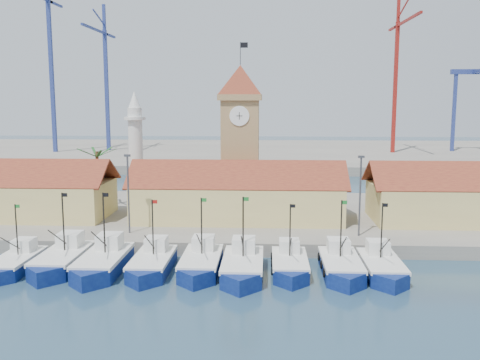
# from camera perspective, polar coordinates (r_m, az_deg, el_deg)

# --- Properties ---
(ground) EXTENTS (400.00, 400.00, 0.00)m
(ground) POSITION_cam_1_polar(r_m,az_deg,el_deg) (49.83, -1.50, -10.87)
(ground) COLOR #1C384C
(ground) RESTS_ON ground
(quay) EXTENTS (140.00, 32.00, 1.50)m
(quay) POSITION_cam_1_polar(r_m,az_deg,el_deg) (72.69, -0.04, -4.03)
(quay) COLOR gray
(quay) RESTS_ON ground
(terminal) EXTENTS (240.00, 80.00, 2.00)m
(terminal) POSITION_cam_1_polar(r_m,az_deg,el_deg) (157.67, 1.58, 2.85)
(terminal) COLOR gray
(terminal) RESTS_ON ground
(boat_0) EXTENTS (3.32, 9.09, 6.88)m
(boat_0) POSITION_cam_1_polar(r_m,az_deg,el_deg) (57.03, -22.91, -8.29)
(boat_0) COLOR #0B1957
(boat_0) RESTS_ON ground
(boat_1) EXTENTS (3.83, 10.50, 7.95)m
(boat_1) POSITION_cam_1_polar(r_m,az_deg,el_deg) (56.02, -18.51, -8.23)
(boat_1) COLOR #0B1957
(boat_1) RESTS_ON ground
(boat_2) EXTENTS (3.92, 10.75, 8.13)m
(boat_2) POSITION_cam_1_polar(r_m,az_deg,el_deg) (53.94, -14.47, -8.68)
(boat_2) COLOR #0B1957
(boat_2) RESTS_ON ground
(boat_3) EXTENTS (3.58, 9.81, 7.42)m
(boat_3) POSITION_cam_1_polar(r_m,az_deg,el_deg) (52.94, -9.40, -8.94)
(boat_3) COLOR #0B1957
(boat_3) RESTS_ON ground
(boat_4) EXTENTS (3.66, 10.04, 7.59)m
(boat_4) POSITION_cam_1_polar(r_m,az_deg,el_deg) (52.48, -4.21, -8.98)
(boat_4) COLOR #0B1957
(boat_4) RESTS_ON ground
(boat_5) EXTENTS (3.82, 10.47, 7.92)m
(boat_5) POSITION_cam_1_polar(r_m,az_deg,el_deg) (51.20, 0.28, -9.37)
(boat_5) COLOR #0B1957
(boat_5) RESTS_ON ground
(boat_6) EXTENTS (3.39, 9.29, 7.03)m
(boat_6) POSITION_cam_1_polar(r_m,az_deg,el_deg) (52.27, 5.35, -9.13)
(boat_6) COLOR #0B1957
(boat_6) RESTS_ON ground
(boat_7) EXTENTS (3.63, 9.94, 7.52)m
(boat_7) POSITION_cam_1_polar(r_m,az_deg,el_deg) (52.39, 10.75, -9.15)
(boat_7) COLOR #0B1957
(boat_7) RESTS_ON ground
(boat_8) EXTENTS (3.52, 9.64, 7.29)m
(boat_8) POSITION_cam_1_polar(r_m,az_deg,el_deg) (53.02, 14.93, -9.10)
(boat_8) COLOR #0B1957
(boat_8) RESTS_ON ground
(hall_center) EXTENTS (27.04, 10.13, 7.61)m
(hall_center) POSITION_cam_1_polar(r_m,az_deg,el_deg) (68.13, -0.22, -2.10)
(hall_center) COLOR #DBC778
(hall_center) RESTS_ON quay
(clock_tower) EXTENTS (5.80, 5.80, 22.70)m
(clock_tower) POSITION_cam_1_polar(r_m,az_deg,el_deg) (73.10, 0.04, 4.92)
(clock_tower) COLOR #A07A52
(clock_tower) RESTS_ON quay
(minaret) EXTENTS (3.00, 3.00, 16.30)m
(minaret) POSITION_cam_1_polar(r_m,az_deg,el_deg) (77.46, -11.06, 3.31)
(minaret) COLOR silver
(minaret) RESTS_ON quay
(palm_tree) EXTENTS (5.60, 5.03, 8.39)m
(palm_tree) POSITION_cam_1_polar(r_m,az_deg,el_deg) (77.31, -14.94, 0.57)
(palm_tree) COLOR brown
(palm_tree) RESTS_ON quay
(lamp_posts) EXTENTS (80.70, 0.25, 9.03)m
(lamp_posts) POSITION_cam_1_polar(r_m,az_deg,el_deg) (59.80, -0.16, -1.17)
(lamp_posts) COLOR #3F3F44
(lamp_posts) RESTS_ON quay
(crane_blue_far) EXTENTS (1.00, 34.46, 49.55)m
(crane_blue_far) POSITION_cam_1_polar(r_m,az_deg,el_deg) (159.81, -19.77, 12.71)
(crane_blue_far) COLOR navy
(crane_blue_far) RESTS_ON terminal
(crane_blue_near) EXTENTS (1.00, 29.06, 41.46)m
(crane_blue_near) POSITION_cam_1_polar(r_m,az_deg,el_deg) (161.07, -14.20, 11.17)
(crane_blue_near) COLOR navy
(crane_blue_near) RESTS_ON terminal
(crane_red_right) EXTENTS (1.00, 32.62, 42.66)m
(crane_red_right) POSITION_cam_1_polar(r_m,az_deg,el_deg) (154.82, 16.43, 11.56)
(crane_red_right) COLOR maroon
(crane_red_right) RESTS_ON terminal
(gantry) EXTENTS (13.00, 22.00, 23.20)m
(gantry) POSITION_cam_1_polar(r_m,az_deg,el_deg) (164.25, 24.04, 9.01)
(gantry) COLOR navy
(gantry) RESTS_ON terminal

